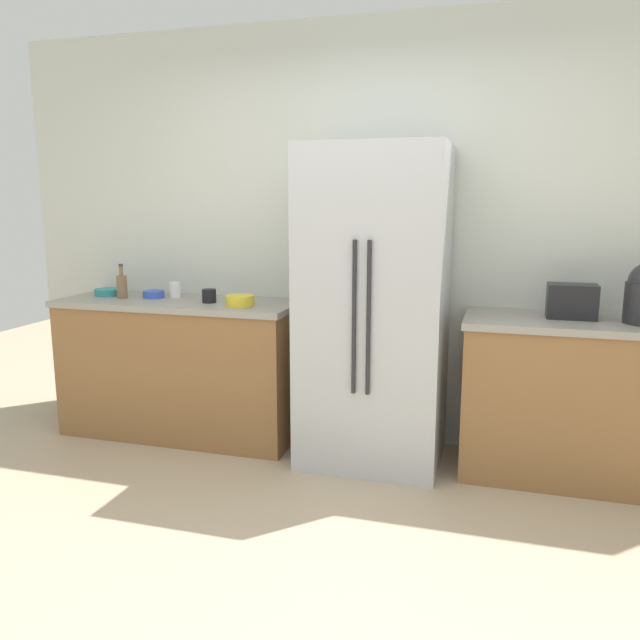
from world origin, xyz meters
name	(u,v)px	position (x,y,z in m)	size (l,w,h in m)	color
ground_plane	(282,582)	(0.00, 0.00, 0.00)	(10.00, 10.00, 0.00)	tan
kitchen_back_panel	(373,237)	(0.00, 1.78, 1.34)	(5.00, 0.10, 2.67)	silver
counter_left	(181,367)	(-1.23, 1.43, 0.46)	(1.61, 0.60, 0.92)	olive
counter_right	(590,401)	(1.32, 1.43, 0.46)	(1.41, 0.60, 0.92)	olive
refrigerator	(374,308)	(0.10, 1.37, 0.94)	(0.83, 0.69, 1.88)	#B7BABF
toaster	(572,301)	(1.19, 1.47, 1.01)	(0.26, 0.16, 0.19)	black
bottle_a	(122,286)	(-1.64, 1.41, 1.00)	(0.07, 0.07, 0.23)	brown
cup_a	(175,290)	(-1.31, 1.53, 0.97)	(0.07, 0.07, 0.11)	white
cup_b	(209,296)	(-0.99, 1.40, 0.96)	(0.09, 0.09, 0.09)	black
bowl_a	(109,292)	(-1.80, 1.49, 0.94)	(0.19, 0.19, 0.05)	teal
bowl_b	(240,301)	(-0.75, 1.34, 0.95)	(0.18, 0.18, 0.07)	yellow
bowl_c	(154,294)	(-1.44, 1.49, 0.94)	(0.14, 0.14, 0.05)	blue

